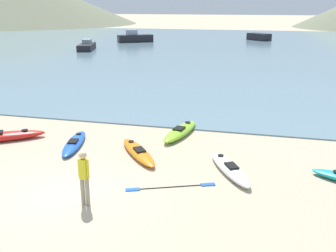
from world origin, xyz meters
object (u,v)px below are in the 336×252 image
object	(u,v)px
person_near_foreground	(84,175)
moored_boat_1	(259,37)
loose_paddle	(171,187)
moored_boat_0	(135,38)
kayak_on_sand_0	(0,137)
kayak_on_sand_5	(180,131)
kayak_on_sand_1	(230,168)
kayak_on_sand_4	(138,152)
moored_boat_2	(87,46)
kayak_on_sand_3	(74,143)

from	to	relation	value
person_near_foreground	moored_boat_1	distance (m)	53.81
loose_paddle	moored_boat_0	bearing A→B (deg)	110.23
kayak_on_sand_0	moored_boat_1	distance (m)	50.44
kayak_on_sand_5	moored_boat_0	distance (m)	42.48
kayak_on_sand_1	person_near_foreground	bearing A→B (deg)	-139.06
kayak_on_sand_4	person_near_foreground	xyz separation A→B (m)	(-0.23, -3.94, 0.79)
moored_boat_0	moored_boat_2	size ratio (longest dim) A/B	0.99
moored_boat_1	kayak_on_sand_5	bearing A→B (deg)	-92.14
kayak_on_sand_0	kayak_on_sand_4	size ratio (longest dim) A/B	1.19
kayak_on_sand_3	loose_paddle	bearing A→B (deg)	-29.71
kayak_on_sand_3	person_near_foreground	xyz separation A→B (m)	(2.53, -4.25, 0.79)
person_near_foreground	kayak_on_sand_3	bearing A→B (deg)	120.81
kayak_on_sand_1	moored_boat_2	bearing A→B (deg)	122.54
kayak_on_sand_0	moored_boat_1	world-z (taller)	moored_boat_1
kayak_on_sand_3	moored_boat_0	xyz separation A→B (m)	(-11.82, 41.90, 0.55)
kayak_on_sand_1	moored_boat_0	distance (m)	46.59
kayak_on_sand_1	moored_boat_0	size ratio (longest dim) A/B	0.57
kayak_on_sand_4	moored_boat_1	world-z (taller)	moored_boat_1
moored_boat_1	loose_paddle	distance (m)	52.10
kayak_on_sand_5	loose_paddle	bearing A→B (deg)	-80.77
kayak_on_sand_4	kayak_on_sand_5	world-z (taller)	kayak_on_sand_5
kayak_on_sand_0	moored_boat_2	size ratio (longest dim) A/B	0.66
kayak_on_sand_5	moored_boat_2	size ratio (longest dim) A/B	0.62
kayak_on_sand_0	kayak_on_sand_1	xyz separation A→B (m)	(9.46, -0.87, -0.03)
person_near_foreground	moored_boat_2	distance (m)	38.98
kayak_on_sand_4	moored_boat_2	size ratio (longest dim) A/B	0.56
kayak_on_sand_0	kayak_on_sand_4	xyz separation A→B (m)	(6.00, -0.11, -0.05)
kayak_on_sand_0	kayak_on_sand_1	distance (m)	9.50
kayak_on_sand_4	moored_boat_2	world-z (taller)	moored_boat_2
moored_boat_2	kayak_on_sand_1	bearing A→B (deg)	-57.46
kayak_on_sand_0	moored_boat_0	size ratio (longest dim) A/B	0.67
kayak_on_sand_0	moored_boat_1	bearing A→B (deg)	79.98
moored_boat_0	kayak_on_sand_1	bearing A→B (deg)	-67.23
kayak_on_sand_0	person_near_foreground	size ratio (longest dim) A/B	2.12
kayak_on_sand_5	moored_boat_1	bearing A→B (deg)	87.86
kayak_on_sand_0	moored_boat_2	xyz separation A→B (m)	(-10.97, 31.14, 0.31)
person_near_foreground	moored_boat_2	world-z (taller)	person_near_foreground
kayak_on_sand_1	moored_boat_1	size ratio (longest dim) A/B	0.77
kayak_on_sand_1	kayak_on_sand_3	bearing A→B (deg)	170.36
loose_paddle	kayak_on_sand_1	bearing A→B (deg)	43.70
kayak_on_sand_1	loose_paddle	world-z (taller)	kayak_on_sand_1
kayak_on_sand_3	kayak_on_sand_1	bearing A→B (deg)	-9.64
loose_paddle	kayak_on_sand_4	bearing A→B (deg)	128.25
kayak_on_sand_5	moored_boat_2	distance (m)	33.75
moored_boat_0	loose_paddle	xyz separation A→B (m)	(16.40, -44.52, -0.66)
kayak_on_sand_5	moored_boat_1	world-z (taller)	moored_boat_1
kayak_on_sand_4	moored_boat_1	xyz separation A→B (m)	(2.77, 49.78, 0.44)
moored_boat_2	loose_paddle	size ratio (longest dim) A/B	1.95
moored_boat_0	loose_paddle	world-z (taller)	moored_boat_0
kayak_on_sand_1	person_near_foreground	size ratio (longest dim) A/B	1.83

